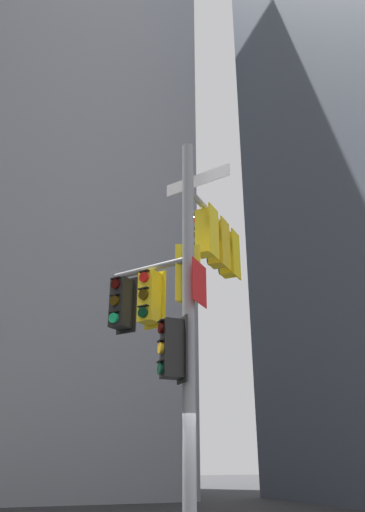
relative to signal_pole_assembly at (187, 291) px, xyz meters
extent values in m
cube|color=#9399A3|center=(-0.89, 22.87, 17.88)|extent=(15.15, 15.15, 45.43)
cylinder|color=gray|center=(-0.17, -0.54, -0.91)|extent=(0.23, 0.23, 7.83)
cylinder|color=gray|center=(0.71, 0.29, 1.96)|extent=(1.86, 1.74, 0.12)
cylinder|color=gray|center=(-0.70, 0.17, 0.44)|extent=(1.15, 1.49, 0.12)
cube|color=yellow|center=(0.58, -0.10, 1.36)|extent=(0.37, 0.35, 1.14)
cube|color=yellow|center=(0.45, 0.04, 1.36)|extent=(0.48, 0.48, 1.00)
cylinder|color=red|center=(0.31, 0.19, 1.71)|extent=(0.19, 0.18, 0.20)
cube|color=black|center=(0.31, 0.19, 1.83)|extent=(0.21, 0.20, 0.02)
cylinder|color=#3C2C06|center=(0.31, 0.19, 1.36)|extent=(0.19, 0.18, 0.20)
cube|color=black|center=(0.31, 0.19, 1.48)|extent=(0.21, 0.20, 0.02)
cylinder|color=#06311C|center=(0.31, 0.19, 1.01)|extent=(0.19, 0.18, 0.20)
cube|color=black|center=(0.31, 0.19, 1.13)|extent=(0.21, 0.20, 0.02)
cube|color=gold|center=(1.07, 0.36, 1.36)|extent=(0.37, 0.35, 1.14)
cube|color=gold|center=(0.94, 0.50, 1.36)|extent=(0.48, 0.48, 1.00)
cylinder|color=red|center=(0.80, 0.64, 1.71)|extent=(0.19, 0.18, 0.20)
cube|color=black|center=(0.80, 0.65, 1.83)|extent=(0.21, 0.20, 0.02)
cylinder|color=#3C2C06|center=(0.80, 0.64, 1.36)|extent=(0.19, 0.18, 0.20)
cube|color=black|center=(0.80, 0.65, 1.48)|extent=(0.21, 0.20, 0.02)
cylinder|color=#06311C|center=(0.80, 0.64, 1.01)|extent=(0.19, 0.18, 0.20)
cube|color=black|center=(0.80, 0.65, 1.13)|extent=(0.21, 0.20, 0.02)
cube|color=yellow|center=(1.55, 0.81, 1.36)|extent=(0.37, 0.35, 1.14)
cube|color=yellow|center=(1.43, 0.95, 1.36)|extent=(0.48, 0.48, 1.00)
cylinder|color=#360605|center=(1.29, 1.10, 1.71)|extent=(0.19, 0.18, 0.20)
cube|color=black|center=(1.29, 1.10, 1.83)|extent=(0.21, 0.20, 0.02)
cylinder|color=yellow|center=(1.29, 1.10, 1.36)|extent=(0.19, 0.18, 0.20)
cube|color=black|center=(1.29, 1.10, 1.48)|extent=(0.21, 0.20, 0.02)
cylinder|color=#06311C|center=(1.29, 1.10, 1.01)|extent=(0.19, 0.18, 0.20)
cube|color=black|center=(1.29, 1.10, 1.13)|extent=(0.21, 0.20, 0.02)
cube|color=yellow|center=(-0.55, 0.29, -0.16)|extent=(0.31, 0.40, 1.14)
cube|color=yellow|center=(-0.70, 0.17, -0.16)|extent=(0.48, 0.48, 1.00)
cylinder|color=red|center=(-0.86, 0.05, 0.19)|extent=(0.17, 0.20, 0.20)
cube|color=black|center=(-0.86, 0.05, 0.31)|extent=(0.19, 0.22, 0.02)
cylinder|color=#3C2C06|center=(-0.86, 0.05, -0.16)|extent=(0.17, 0.20, 0.20)
cube|color=black|center=(-0.86, 0.05, -0.04)|extent=(0.19, 0.22, 0.02)
cylinder|color=#06311C|center=(-0.86, 0.05, -0.51)|extent=(0.17, 0.20, 0.20)
cube|color=black|center=(-0.86, 0.05, -0.39)|extent=(0.19, 0.22, 0.02)
cube|color=black|center=(-0.97, 0.85, -0.16)|extent=(0.31, 0.40, 1.14)
cube|color=black|center=(-1.12, 0.74, -0.16)|extent=(0.48, 0.48, 1.00)
cylinder|color=#360605|center=(-1.28, 0.62, 0.19)|extent=(0.17, 0.20, 0.20)
cube|color=black|center=(-1.28, 0.61, 0.31)|extent=(0.19, 0.22, 0.02)
cylinder|color=#3C2C06|center=(-1.28, 0.62, -0.16)|extent=(0.17, 0.20, 0.20)
cube|color=black|center=(-1.28, 0.61, -0.04)|extent=(0.19, 0.22, 0.02)
cylinder|color=#19C672|center=(-1.28, 0.62, -0.51)|extent=(0.17, 0.20, 0.20)
cube|color=black|center=(-1.28, 0.61, -0.39)|extent=(0.19, 0.22, 0.02)
cube|color=black|center=(-0.30, -0.53, -1.27)|extent=(0.04, 0.48, 1.14)
cube|color=black|center=(-0.49, -0.53, -1.27)|extent=(0.35, 0.35, 1.00)
cylinder|color=#360605|center=(-0.69, -0.52, -0.92)|extent=(0.06, 0.20, 0.20)
cube|color=black|center=(-0.69, -0.52, -0.80)|extent=(0.08, 0.22, 0.02)
cylinder|color=yellow|center=(-0.69, -0.52, -1.27)|extent=(0.06, 0.20, 0.20)
cube|color=black|center=(-0.69, -0.52, -1.15)|extent=(0.08, 0.22, 0.02)
cylinder|color=#06311C|center=(-0.69, -0.52, -1.62)|extent=(0.06, 0.20, 0.20)
cube|color=black|center=(-0.69, -0.52, -1.50)|extent=(0.08, 0.22, 0.02)
cube|color=yellow|center=(-0.14, -0.42, 0.23)|extent=(0.47, 0.17, 1.14)
cube|color=yellow|center=(-0.08, -0.24, 0.23)|extent=(0.43, 0.43, 1.00)
cylinder|color=#360605|center=(-0.02, -0.05, 0.58)|extent=(0.21, 0.12, 0.20)
cube|color=black|center=(-0.02, -0.04, 0.70)|extent=(0.23, 0.13, 0.02)
cylinder|color=yellow|center=(-0.02, -0.05, 0.23)|extent=(0.21, 0.12, 0.20)
cube|color=black|center=(-0.02, -0.04, 0.35)|extent=(0.23, 0.13, 0.02)
cylinder|color=#06311C|center=(-0.02, -0.05, -0.12)|extent=(0.21, 0.12, 0.20)
cube|color=black|center=(-0.02, -0.04, 0.00)|extent=(0.23, 0.13, 0.02)
cube|color=white|center=(0.11, -0.33, 2.35)|extent=(0.90, 1.28, 0.28)
cube|color=#19479E|center=(0.11, -0.33, 2.35)|extent=(0.88, 1.25, 0.24)
cube|color=red|center=(-0.02, -0.69, -0.06)|extent=(0.47, 0.46, 0.80)
cube|color=white|center=(-0.02, -0.69, -0.06)|extent=(0.44, 0.43, 0.76)
camera|label=1|loc=(-3.26, -8.29, -3.06)|focal=33.77mm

